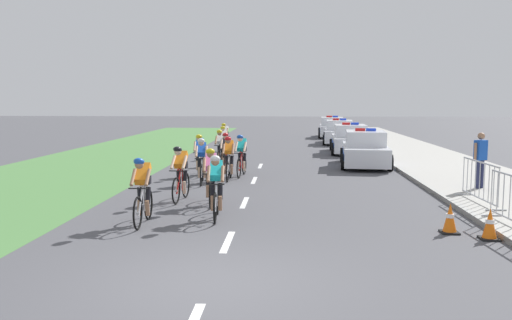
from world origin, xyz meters
TOP-DOWN VIEW (x-y plane):
  - ground_plane at (0.00, 0.00)m, footprint 160.00×160.00m
  - sidewalk_slab at (7.56, 14.00)m, footprint 4.32×60.00m
  - kerb_edge at (5.48, 14.00)m, footprint 0.16×60.00m
  - grass_verge at (-7.36, 14.00)m, footprint 7.00×60.00m
  - lane_markings_centre at (0.00, 6.37)m, footprint 0.14×17.60m
  - cyclist_lead at (-2.04, 3.69)m, footprint 0.42×1.72m
  - cyclist_second at (-0.49, 4.33)m, footprint 0.44×1.72m
  - cyclist_third at (-0.85, 5.99)m, footprint 0.45×1.72m
  - cyclist_fourth at (-1.76, 6.50)m, footprint 0.44×1.72m
  - cyclist_fifth at (-1.67, 9.52)m, footprint 0.45×1.72m
  - cyclist_sixth at (-0.88, 10.41)m, footprint 0.42×1.72m
  - cyclist_seventh at (-2.06, 11.39)m, footprint 0.45×1.72m
  - cyclist_eighth at (-1.21, 12.44)m, footprint 0.42×1.72m
  - cyclist_ninth at (-0.52, 11.31)m, footprint 0.45×1.72m
  - cyclist_tenth at (-1.93, 17.45)m, footprint 0.42×1.72m
  - cyclist_eleventh at (-1.68, 14.42)m, footprint 0.42×1.72m
  - cyclist_twelfth at (-2.23, 20.54)m, footprint 0.45×1.72m
  - police_car_nearest at (4.35, 14.56)m, footprint 2.28×4.53m
  - police_car_second at (4.35, 20.07)m, footprint 2.16×4.48m
  - police_car_third at (4.35, 26.07)m, footprint 2.27×4.53m
  - police_car_furthest at (4.35, 31.75)m, footprint 2.18×4.49m
  - crowd_barrier_middle at (6.11, 6.17)m, footprint 0.58×2.32m
  - traffic_cone_near at (4.54, 3.33)m, footprint 0.36×0.36m
  - traffic_cone_mid at (5.18, 2.86)m, footprint 0.36×0.36m
  - spectator_middle at (6.91, 8.46)m, footprint 0.49×0.38m

SIDE VIEW (x-z plane):
  - ground_plane at x=0.00m, z-range 0.00..0.00m
  - lane_markings_centre at x=0.00m, z-range 0.00..0.01m
  - grass_verge at x=-7.36m, z-range 0.00..0.01m
  - sidewalk_slab at x=7.56m, z-range 0.00..0.12m
  - kerb_edge at x=5.48m, z-range 0.00..0.13m
  - traffic_cone_near at x=4.54m, z-range -0.01..0.63m
  - traffic_cone_mid at x=5.18m, z-range -0.01..0.63m
  - crowd_barrier_middle at x=6.11m, z-range 0.11..1.18m
  - police_car_nearest at x=4.35m, z-range -0.12..1.48m
  - police_car_second at x=4.35m, z-range -0.12..1.48m
  - police_car_third at x=4.35m, z-range -0.12..1.48m
  - police_car_furthest at x=4.35m, z-range -0.12..1.48m
  - cyclist_lead at x=-2.04m, z-range 0.00..1.57m
  - cyclist_second at x=-0.49m, z-range 0.00..1.57m
  - cyclist_third at x=-0.85m, z-range 0.00..1.57m
  - cyclist_fourth at x=-1.76m, z-range 0.00..1.57m
  - cyclist_fifth at x=-1.67m, z-range 0.00..1.57m
  - cyclist_sixth at x=-0.88m, z-range 0.00..1.57m
  - cyclist_seventh at x=-2.06m, z-range 0.00..1.57m
  - cyclist_eighth at x=-1.21m, z-range 0.00..1.57m
  - cyclist_ninth at x=-0.52m, z-range 0.00..1.57m
  - cyclist_tenth at x=-1.93m, z-range 0.00..1.57m
  - cyclist_eleventh at x=-1.68m, z-range 0.00..1.57m
  - cyclist_twelfth at x=-2.23m, z-range 0.00..1.57m
  - spectator_middle at x=6.91m, z-range 0.25..1.92m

